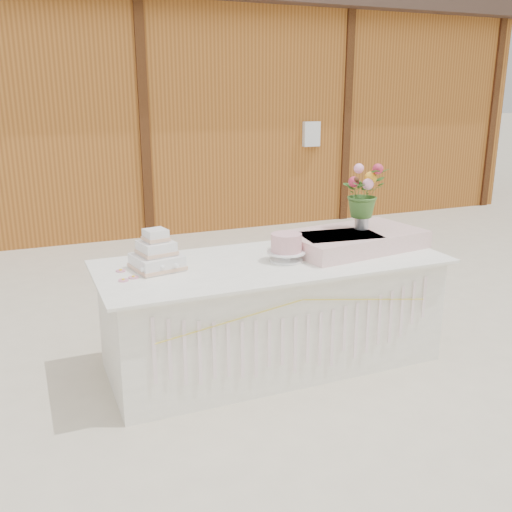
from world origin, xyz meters
The scene contains 9 objects.
ground centered at (0.00, 0.00, 0.00)m, with size 80.00×80.00×0.00m, color beige.
barn centered at (-0.01, 5.99, 1.68)m, with size 12.60×4.60×3.30m.
cake_table centered at (0.00, 0.00, 0.39)m, with size 2.40×1.00×0.77m.
wedding_cake centered at (-0.78, 0.11, 0.86)m, with size 0.35×0.35×0.27m.
pink_cake_stand centered at (0.08, -0.05, 0.88)m, with size 0.27×0.27×0.19m.
satin_runner centered at (0.68, 0.06, 0.83)m, with size 1.01×0.59×0.13m, color #FFD3CD.
flower_vase centered at (0.78, 0.10, 0.97)m, with size 0.10×0.10×0.14m, color silver.
bouquet centered at (0.78, 0.10, 1.22)m, with size 0.33×0.29×0.37m, color #42722D.
loose_flowers centered at (-0.99, 0.02, 0.78)m, with size 0.13×0.31×0.02m, color pink, non-canonical shape.
Camera 1 is at (-1.56, -3.43, 1.89)m, focal length 40.00 mm.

